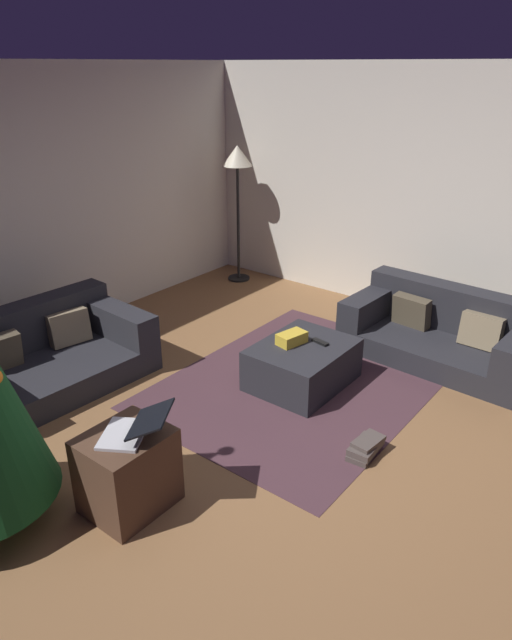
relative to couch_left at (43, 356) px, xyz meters
The scene contains 13 objects.
ground_plane 2.29m from the couch_left, 80.86° to the right, with size 6.40×6.40×0.00m, color brown.
rear_partition 1.43m from the couch_left, 68.08° to the left, with size 6.40×0.12×2.60m, color silver.
corner_partition 4.29m from the couch_left, 32.65° to the right, with size 0.12×6.40×2.60m, color silver.
couch_left is the anchor object (origin of this frame).
couch_right 3.64m from the couch_left, 44.35° to the right, with size 0.93×1.75×0.64m.
ottoman 2.25m from the couch_left, 52.64° to the right, with size 0.88×0.70×0.37m, color #26262B.
gift_box 2.16m from the couch_left, 51.63° to the right, with size 0.25×0.15×0.10m, color gold.
tv_remote 2.40m from the couch_left, 51.56° to the right, with size 0.05×0.16×0.02m, color black.
side_table 1.87m from the couch_left, 107.67° to the right, with size 0.52×0.44×0.53m, color #4C3323.
laptop 1.94m from the couch_left, 106.20° to the right, with size 0.49×0.52×0.19m.
book_stack 2.83m from the couch_left, 73.55° to the right, with size 0.30×0.19×0.13m.
corner_lamp 3.31m from the couch_left, ahead, with size 0.36×0.36×1.68m.
area_rug 2.26m from the couch_left, 52.64° to the right, with size 2.60×2.00×0.01m, color #482D34.
Camera 1 is at (-2.68, -1.92, 2.56)m, focal length 32.20 mm.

